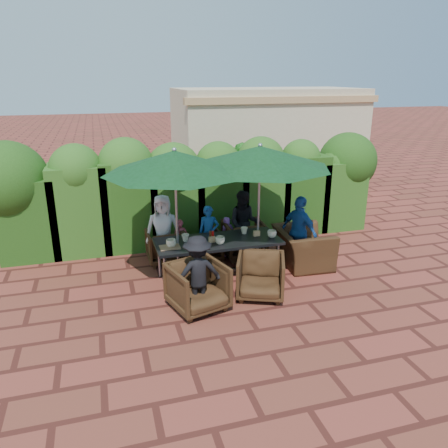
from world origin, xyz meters
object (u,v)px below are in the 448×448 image
object	(u,v)px
chair_far_right	(244,237)
chair_end_right	(303,241)
dining_table	(218,244)
chair_near_right	(261,274)
chair_far_left	(165,244)
chair_far_mid	(202,244)
umbrella_right	(260,157)
umbrella_left	(175,162)
chair_near_left	(198,285)

from	to	relation	value
chair_far_right	chair_end_right	bearing A→B (deg)	145.09
dining_table	chair_near_right	size ratio (longest dim) A/B	2.82
chair_far_left	chair_far_mid	size ratio (longest dim) A/B	1.00
chair_far_mid	chair_near_right	distance (m)	1.86
umbrella_right	chair_near_right	world-z (taller)	umbrella_right
umbrella_left	chair_far_mid	size ratio (longest dim) A/B	3.36
chair_near_right	chair_end_right	world-z (taller)	chair_end_right
chair_far_right	chair_far_left	bearing A→B (deg)	-4.15
chair_near_left	chair_end_right	world-z (taller)	chair_end_right
chair_far_left	chair_near_right	bearing A→B (deg)	123.53
chair_near_left	chair_far_right	bearing A→B (deg)	36.63
umbrella_right	chair_far_left	distance (m)	2.64
umbrella_left	chair_far_left	distance (m)	2.12
umbrella_left	chair_far_left	world-z (taller)	umbrella_left
chair_far_left	chair_near_right	size ratio (longest dim) A/B	0.90
dining_table	chair_far_mid	world-z (taller)	dining_table
chair_far_left	chair_near_left	bearing A→B (deg)	94.80
dining_table	chair_near_left	bearing A→B (deg)	-121.33
chair_far_mid	chair_end_right	xyz separation A→B (m)	(1.88, -0.76, 0.13)
chair_far_left	chair_far_right	world-z (taller)	chair_far_right
chair_far_left	chair_far_mid	bearing A→B (deg)	166.13
chair_far_left	chair_far_mid	xyz separation A→B (m)	(0.71, -0.16, 0.00)
dining_table	chair_near_left	size ratio (longest dim) A/B	2.67
dining_table	chair_far_left	size ratio (longest dim) A/B	3.12
umbrella_right	chair_near_left	bearing A→B (deg)	-142.53
chair_near_left	chair_end_right	size ratio (longest dim) A/B	0.75
dining_table	umbrella_left	xyz separation A→B (m)	(-0.74, 0.00, 1.54)
chair_far_left	chair_end_right	bearing A→B (deg)	159.38
dining_table	chair_near_left	xyz separation A→B (m)	(-0.61, -1.01, -0.25)
chair_near_left	chair_end_right	distance (m)	2.63
umbrella_right	chair_near_left	xyz separation A→B (m)	(-1.41, -1.08, -1.79)
umbrella_left	umbrella_right	distance (m)	1.54
chair_near_right	chair_end_right	size ratio (longest dim) A/B	0.72
chair_far_mid	chair_far_right	size ratio (longest dim) A/B	0.89
dining_table	chair_far_left	xyz separation A→B (m)	(-0.82, 1.04, -0.31)
dining_table	chair_far_right	xyz separation A→B (m)	(0.79, 0.85, -0.26)
umbrella_left	chair_far_mid	bearing A→B (deg)	53.87
chair_far_right	chair_end_right	distance (m)	1.23
dining_table	umbrella_right	world-z (taller)	umbrella_right
dining_table	chair_far_right	distance (m)	1.19
chair_far_right	chair_near_left	world-z (taller)	chair_near_left
dining_table	umbrella_right	size ratio (longest dim) A/B	0.88
umbrella_left	chair_far_right	bearing A→B (deg)	29.00
dining_table	chair_near_right	world-z (taller)	chair_near_right
dining_table	umbrella_left	world-z (taller)	umbrella_left
chair_far_right	chair_end_right	world-z (taller)	chair_end_right
chair_far_mid	chair_near_left	bearing A→B (deg)	68.79
chair_near_left	chair_near_right	world-z (taller)	chair_near_left
chair_far_mid	chair_far_left	bearing A→B (deg)	-18.96
chair_near_left	chair_near_right	bearing A→B (deg)	-10.07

